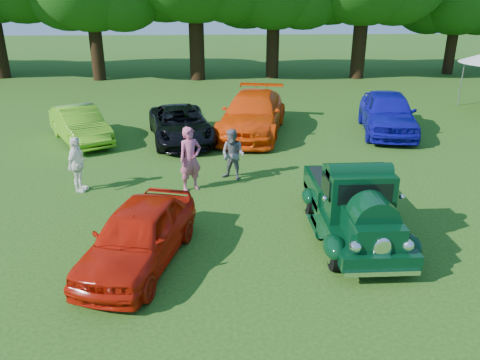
{
  "coord_description": "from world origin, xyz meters",
  "views": [
    {
      "loc": [
        -1.26,
        -8.72,
        5.19
      ],
      "look_at": [
        -0.72,
        1.59,
        1.1
      ],
      "focal_mm": 35.0,
      "sensor_mm": 36.0,
      "label": 1
    }
  ],
  "objects_px": {
    "back_car_blue": "(388,113)",
    "spectator_pink": "(190,159)",
    "red_convertible": "(139,235)",
    "spectator_white": "(77,165)",
    "hero_pickup": "(353,206)",
    "back_car_black": "(181,124)",
    "back_car_orange": "(253,114)",
    "back_car_lime": "(80,125)",
    "spectator_grey": "(233,155)"
  },
  "relations": [
    {
      "from": "back_car_black",
      "to": "spectator_white",
      "type": "xyz_separation_m",
      "value": [
        -2.55,
        -4.82,
        0.15
      ]
    },
    {
      "from": "back_car_black",
      "to": "spectator_pink",
      "type": "xyz_separation_m",
      "value": [
        0.6,
        -4.89,
        0.28
      ]
    },
    {
      "from": "hero_pickup",
      "to": "red_convertible",
      "type": "xyz_separation_m",
      "value": [
        -4.7,
        -0.97,
        -0.08
      ]
    },
    {
      "from": "back_car_black",
      "to": "back_car_orange",
      "type": "bearing_deg",
      "value": 5.09
    },
    {
      "from": "back_car_blue",
      "to": "spectator_white",
      "type": "bearing_deg",
      "value": -141.64
    },
    {
      "from": "red_convertible",
      "to": "spectator_white",
      "type": "height_order",
      "value": "spectator_white"
    },
    {
      "from": "back_car_lime",
      "to": "back_car_black",
      "type": "distance_m",
      "value": 3.77
    },
    {
      "from": "back_car_orange",
      "to": "back_car_blue",
      "type": "distance_m",
      "value": 5.39
    },
    {
      "from": "hero_pickup",
      "to": "back_car_lime",
      "type": "xyz_separation_m",
      "value": [
        -8.2,
        7.87,
        -0.07
      ]
    },
    {
      "from": "back_car_black",
      "to": "red_convertible",
      "type": "bearing_deg",
      "value": -103.01
    },
    {
      "from": "back_car_blue",
      "to": "spectator_pink",
      "type": "relative_size",
      "value": 2.63
    },
    {
      "from": "back_car_blue",
      "to": "spectator_pink",
      "type": "xyz_separation_m",
      "value": [
        -7.59,
        -5.58,
        0.1
      ]
    },
    {
      "from": "back_car_black",
      "to": "back_car_blue",
      "type": "height_order",
      "value": "back_car_blue"
    },
    {
      "from": "red_convertible",
      "to": "back_car_blue",
      "type": "distance_m",
      "value": 12.71
    },
    {
      "from": "back_car_orange",
      "to": "back_car_blue",
      "type": "xyz_separation_m",
      "value": [
        5.39,
        -0.13,
        0.02
      ]
    },
    {
      "from": "back_car_lime",
      "to": "back_car_orange",
      "type": "xyz_separation_m",
      "value": [
        6.58,
        0.77,
        0.15
      ]
    },
    {
      "from": "back_car_orange",
      "to": "spectator_white",
      "type": "height_order",
      "value": "back_car_orange"
    },
    {
      "from": "hero_pickup",
      "to": "red_convertible",
      "type": "bearing_deg",
      "value": -168.35
    },
    {
      "from": "back_car_lime",
      "to": "back_car_blue",
      "type": "xyz_separation_m",
      "value": [
        11.97,
        0.64,
        0.17
      ]
    },
    {
      "from": "red_convertible",
      "to": "back_car_blue",
      "type": "bearing_deg",
      "value": 63.34
    },
    {
      "from": "red_convertible",
      "to": "back_car_black",
      "type": "height_order",
      "value": "red_convertible"
    },
    {
      "from": "hero_pickup",
      "to": "spectator_white",
      "type": "distance_m",
      "value": 7.59
    },
    {
      "from": "spectator_white",
      "to": "red_convertible",
      "type": "bearing_deg",
      "value": -140.81
    },
    {
      "from": "back_car_lime",
      "to": "spectator_white",
      "type": "height_order",
      "value": "spectator_white"
    },
    {
      "from": "back_car_lime",
      "to": "hero_pickup",
      "type": "bearing_deg",
      "value": -74.13
    },
    {
      "from": "hero_pickup",
      "to": "red_convertible",
      "type": "relative_size",
      "value": 1.13
    },
    {
      "from": "back_car_orange",
      "to": "back_car_blue",
      "type": "relative_size",
      "value": 1.15
    },
    {
      "from": "back_car_lime",
      "to": "back_car_orange",
      "type": "bearing_deg",
      "value": -23.65
    },
    {
      "from": "red_convertible",
      "to": "spectator_white",
      "type": "distance_m",
      "value": 4.57
    },
    {
      "from": "back_car_orange",
      "to": "spectator_white",
      "type": "relative_size",
      "value": 3.51
    },
    {
      "from": "red_convertible",
      "to": "back_car_orange",
      "type": "bearing_deg",
      "value": 87.34
    },
    {
      "from": "back_car_lime",
      "to": "back_car_black",
      "type": "relative_size",
      "value": 0.87
    },
    {
      "from": "back_car_orange",
      "to": "back_car_black",
      "type": "bearing_deg",
      "value": -150.81
    },
    {
      "from": "spectator_grey",
      "to": "spectator_pink",
      "type": "bearing_deg",
      "value": -118.96
    },
    {
      "from": "spectator_pink",
      "to": "red_convertible",
      "type": "bearing_deg",
      "value": -132.44
    },
    {
      "from": "hero_pickup",
      "to": "spectator_white",
      "type": "bearing_deg",
      "value": 156.8
    },
    {
      "from": "hero_pickup",
      "to": "spectator_grey",
      "type": "xyz_separation_m",
      "value": [
        -2.6,
        3.67,
        0.05
      ]
    },
    {
      "from": "back_car_black",
      "to": "back_car_orange",
      "type": "height_order",
      "value": "back_car_orange"
    },
    {
      "from": "hero_pickup",
      "to": "back_car_orange",
      "type": "bearing_deg",
      "value": 100.59
    },
    {
      "from": "spectator_white",
      "to": "back_car_orange",
      "type": "bearing_deg",
      "value": -34.2
    },
    {
      "from": "back_car_lime",
      "to": "spectator_pink",
      "type": "distance_m",
      "value": 6.61
    },
    {
      "from": "red_convertible",
      "to": "back_car_lime",
      "type": "height_order",
      "value": "back_car_lime"
    },
    {
      "from": "red_convertible",
      "to": "back_car_black",
      "type": "xyz_separation_m",
      "value": [
        0.28,
        8.78,
        -0.0
      ]
    },
    {
      "from": "spectator_pink",
      "to": "spectator_white",
      "type": "height_order",
      "value": "spectator_pink"
    },
    {
      "from": "hero_pickup",
      "to": "back_car_orange",
      "type": "relative_size",
      "value": 0.77
    },
    {
      "from": "back_car_black",
      "to": "back_car_lime",
      "type": "bearing_deg",
      "value": 168.04
    },
    {
      "from": "back_car_lime",
      "to": "back_car_black",
      "type": "height_order",
      "value": "back_car_lime"
    },
    {
      "from": "back_car_black",
      "to": "spectator_pink",
      "type": "relative_size",
      "value": 2.49
    },
    {
      "from": "spectator_pink",
      "to": "spectator_white",
      "type": "xyz_separation_m",
      "value": [
        -3.16,
        0.07,
        -0.13
      ]
    },
    {
      "from": "spectator_pink",
      "to": "spectator_grey",
      "type": "height_order",
      "value": "spectator_pink"
    }
  ]
}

